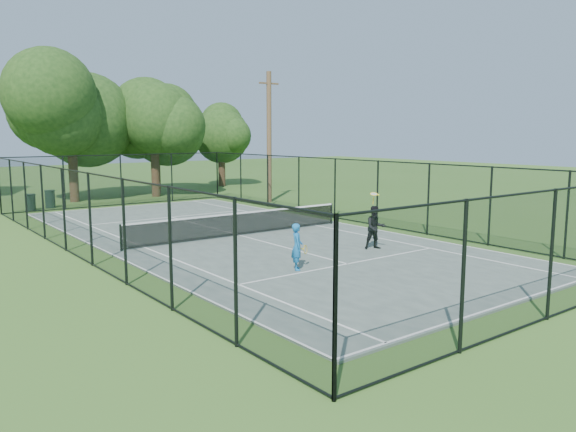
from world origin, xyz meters
TOP-DOWN VIEW (x-y plane):
  - ground at (0.00, 0.00)m, footprint 120.00×120.00m
  - tennis_court at (0.00, 0.00)m, footprint 11.00×24.00m
  - tennis_net at (0.00, 0.00)m, footprint 10.08×0.08m
  - fence at (0.00, 0.00)m, footprint 13.10×26.10m
  - tree_near_left at (-1.72, 16.39)m, footprint 6.57×6.57m
  - tree_near_mid at (3.56, 16.13)m, footprint 5.87×5.87m
  - tree_near_right at (4.35, 17.74)m, footprint 5.72×5.72m
  - tree_far_right at (11.00, 20.03)m, footprint 4.54×4.54m
  - trash_bin_left at (-4.92, 13.64)m, footprint 0.58×0.58m
  - trash_bin_right at (-3.74, 14.21)m, footprint 0.58×0.58m
  - utility_pole at (7.87, 9.00)m, footprint 1.40×0.30m
  - player_blue at (-1.75, -6.01)m, footprint 0.87×0.63m
  - player_black at (2.45, -5.24)m, footprint 0.96×0.92m

SIDE VIEW (x-z plane):
  - ground at x=0.00m, z-range 0.00..0.00m
  - tennis_court at x=0.00m, z-range 0.00..0.06m
  - trash_bin_left at x=-4.92m, z-range 0.01..0.93m
  - trash_bin_right at x=-3.74m, z-range 0.01..1.03m
  - tennis_net at x=0.00m, z-range 0.10..1.05m
  - player_blue at x=-1.75m, z-range 0.06..1.50m
  - player_black at x=2.45m, z-range -0.17..1.86m
  - fence at x=0.00m, z-range 0.00..3.00m
  - tree_far_right at x=11.00m, z-range 0.71..6.72m
  - utility_pole at x=7.87m, z-range 0.06..7.97m
  - tree_near_mid at x=3.56m, z-range 0.89..8.57m
  - tree_near_right at x=4.35m, z-range 1.07..8.96m
  - tree_near_left at x=-1.72m, z-range 0.99..9.56m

